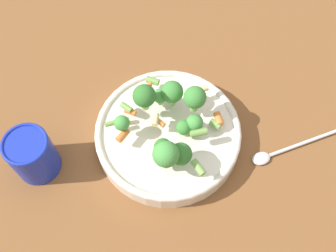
{
  "coord_description": "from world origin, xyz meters",
  "views": [
    {
      "loc": [
        -0.32,
        -0.1,
        0.69
      ],
      "look_at": [
        0.0,
        0.0,
        0.06
      ],
      "focal_mm": 42.0,
      "sensor_mm": 36.0,
      "label": 1
    }
  ],
  "objects": [
    {
      "name": "bowl",
      "position": [
        0.0,
        0.0,
        0.02
      ],
      "size": [
        0.28,
        0.28,
        0.04
      ],
      "color": "silver",
      "rests_on": "ground_plane"
    },
    {
      "name": "ground_plane",
      "position": [
        0.0,
        0.0,
        0.0
      ],
      "size": [
        3.0,
        3.0,
        0.0
      ],
      "primitive_type": "plane",
      "color": "brown"
    },
    {
      "name": "spoon",
      "position": [
        0.04,
        -0.22,
        0.01
      ],
      "size": [
        0.13,
        0.16,
        0.01
      ],
      "rotation": [
        0.0,
        0.0,
        8.5
      ],
      "color": "silver",
      "rests_on": "ground_plane"
    },
    {
      "name": "cup",
      "position": [
        -0.12,
        0.22,
        0.05
      ],
      "size": [
        0.08,
        0.08,
        0.1
      ],
      "color": "#192DAD",
      "rests_on": "ground_plane"
    },
    {
      "name": "pasta_salad",
      "position": [
        -0.0,
        -0.0,
        0.09
      ],
      "size": [
        0.2,
        0.21,
        0.08
      ],
      "color": "#8CB766",
      "rests_on": "bowl"
    }
  ]
}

